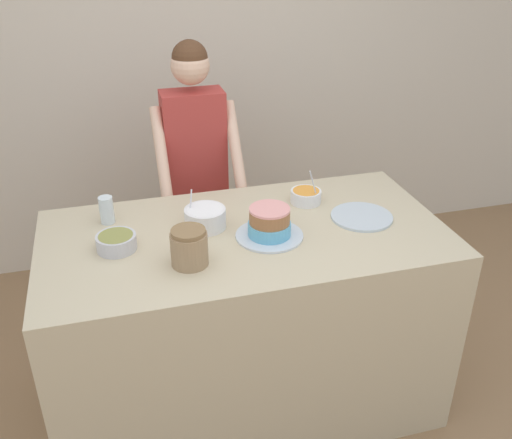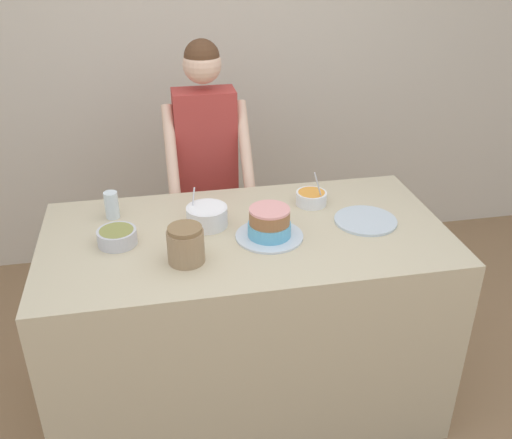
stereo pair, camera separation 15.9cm
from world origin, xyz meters
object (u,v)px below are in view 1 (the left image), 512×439
frosting_bowl_white (205,217)px  frosting_bowl_olive (116,242)px  person_baker (195,158)px  drinking_glass (107,210)px  ceramic_plate (362,217)px  frosting_bowl_orange (306,196)px  stoneware_jar (189,247)px  cake (269,224)px

frosting_bowl_white → frosting_bowl_olive: 0.40m
person_baker → frosting_bowl_white: (-0.08, -0.67, -0.01)m
person_baker → drinking_glass: person_baker is taller
person_baker → drinking_glass: size_ratio=13.16×
frosting_bowl_olive → drinking_glass: 0.25m
frosting_bowl_white → ceramic_plate: (0.70, -0.10, -0.04)m
person_baker → frosting_bowl_white: size_ratio=9.04×
frosting_bowl_orange → stoneware_jar: frosting_bowl_orange is taller
frosting_bowl_white → cake: bearing=-31.9°
frosting_bowl_white → frosting_bowl_orange: frosting_bowl_orange is taller
ceramic_plate → frosting_bowl_olive: bearing=179.2°
frosting_bowl_white → stoneware_jar: size_ratio=1.19×
frosting_bowl_orange → stoneware_jar: bearing=-147.9°
cake → frosting_bowl_olive: bearing=174.1°
drinking_glass → stoneware_jar: (0.30, -0.43, 0.01)m
person_baker → frosting_bowl_orange: 0.70m
frosting_bowl_white → stoneware_jar: 0.30m
frosting_bowl_orange → stoneware_jar: 0.74m
cake → frosting_bowl_orange: size_ratio=1.54×
frosting_bowl_orange → ceramic_plate: frosting_bowl_orange is taller
frosting_bowl_orange → stoneware_jar: (-0.62, -0.39, 0.04)m
person_baker → drinking_glass: 0.70m
stoneware_jar → person_baker: bearing=78.6°
person_baker → frosting_bowl_orange: (0.43, -0.55, -0.02)m
drinking_glass → ceramic_plate: size_ratio=0.45×
cake → frosting_bowl_olive: (-0.63, 0.07, -0.02)m
frosting_bowl_white → frosting_bowl_orange: size_ratio=0.96×
drinking_glass → ceramic_plate: bearing=-13.2°
cake → ceramic_plate: (0.45, 0.05, -0.05)m
frosting_bowl_orange → ceramic_plate: bearing=-48.6°
cake → frosting_bowl_orange: 0.37m
cake → frosting_bowl_olive: size_ratio=1.77×
frosting_bowl_olive → stoneware_jar: (0.27, -0.19, 0.04)m
cake → frosting_bowl_orange: bearing=45.8°
frosting_bowl_orange → ceramic_plate: (0.19, -0.22, -0.03)m
cake → stoneware_jar: stoneware_jar is taller
person_baker → frosting_bowl_olive: size_ratio=10.02×
cake → drinking_glass: size_ratio=2.33×
person_baker → frosting_bowl_olive: (-0.46, -0.76, -0.02)m
drinking_glass → stoneware_jar: size_ratio=0.81×
cake → stoneware_jar: (-0.36, -0.12, 0.02)m
frosting_bowl_olive → frosting_bowl_orange: bearing=12.8°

